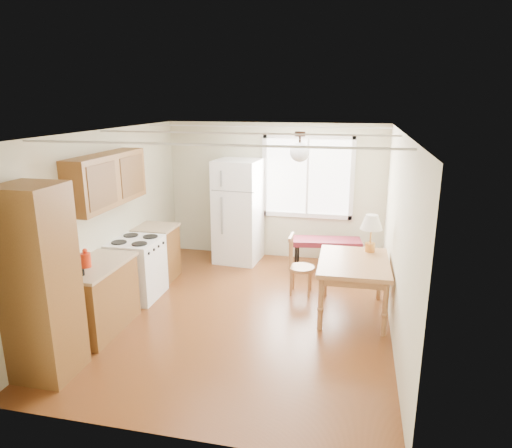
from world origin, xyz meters
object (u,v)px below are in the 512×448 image
(chair, at_px, (296,261))
(dining_table, at_px, (354,268))
(refrigerator, at_px, (238,211))
(bench, at_px, (326,243))

(chair, bearing_deg, dining_table, -31.75)
(refrigerator, xyz_separation_m, dining_table, (2.09, -1.80, -0.25))
(refrigerator, xyz_separation_m, chair, (1.23, -1.26, -0.42))
(refrigerator, relative_size, chair, 2.05)
(refrigerator, relative_size, bench, 1.50)
(refrigerator, bearing_deg, chair, -41.05)
(bench, bearing_deg, refrigerator, 166.91)
(bench, xyz_separation_m, chair, (-0.38, -1.11, 0.03))
(refrigerator, bearing_deg, dining_table, -36.08)
(refrigerator, height_order, bench, refrigerator)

